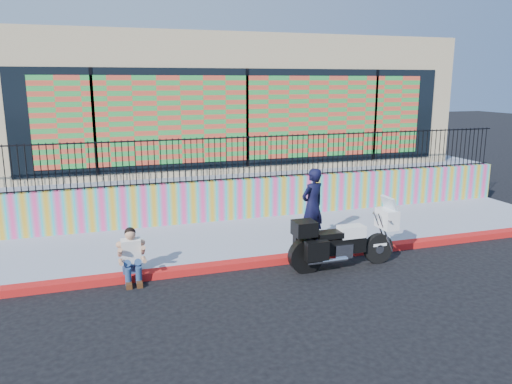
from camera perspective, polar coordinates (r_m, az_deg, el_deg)
name	(u,v)px	position (r m, az deg, el deg)	size (l,w,h in m)	color
ground	(302,260)	(11.26, 5.31, -7.75)	(90.00, 90.00, 0.00)	black
red_curb	(302,257)	(11.24, 5.32, -7.39)	(16.00, 0.30, 0.15)	#B50C1B
sidewalk	(276,236)	(12.69, 2.35, -4.99)	(16.00, 3.00, 0.15)	#929AAF
mural_wall	(257,198)	(13.98, 0.07, -0.67)	(16.00, 0.20, 1.10)	#FF438F
metal_fence	(257,157)	(13.76, 0.07, 4.00)	(15.80, 0.04, 1.20)	black
elevated_platform	(214,170)	(18.80, -4.82, 2.49)	(16.00, 10.00, 1.25)	#929AAF
storefront_building	(214,100)	(18.32, -4.81, 10.49)	(14.00, 8.06, 4.00)	tan
police_motorcycle	(341,240)	(10.74, 9.74, -5.41)	(2.38, 0.79, 1.48)	black
police_officer	(312,206)	(11.80, 6.47, -1.55)	(0.65, 0.43, 1.78)	black
seated_man	(132,260)	(10.20, -13.99, -7.60)	(0.54, 0.71, 1.06)	navy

